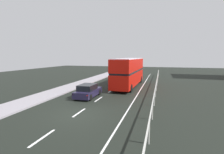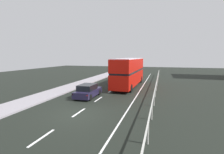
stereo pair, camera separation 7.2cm
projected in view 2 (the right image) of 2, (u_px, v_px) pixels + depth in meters
The scene contains 7 objects.
ground_plane at pixel (78, 114), 13.35m from camera, with size 74.15×120.00×0.10m, color black.
near_sidewalk_kerb at pixel (14, 106), 15.04m from camera, with size 3.00×80.00×0.14m, color gray.
lane_paint_markings at pixel (127, 92), 21.32m from camera, with size 3.73×46.00×0.01m.
bridge_side_railing at pixel (156, 86), 20.26m from camera, with size 0.10×42.00×1.18m.
double_decker_bus_red at pixel (129, 71), 25.12m from camera, with size 2.88×11.56×4.11m.
hatchback_car_near at pixel (88, 91), 18.55m from camera, with size 1.82×4.11×1.42m.
sedan_car_ahead at pixel (119, 74), 36.00m from camera, with size 1.86×4.06×1.41m.
Camera 2 is at (6.16, -11.65, 4.44)m, focal length 27.48 mm.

